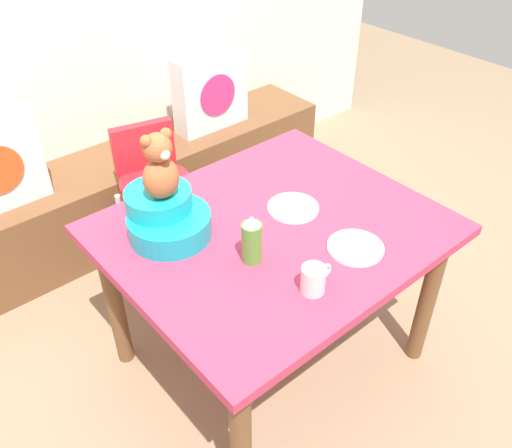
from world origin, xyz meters
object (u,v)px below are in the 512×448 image
object	(u,v)px
dining_table	(273,247)
ketchup_bottle	(252,240)
dinner_plate_far	(293,208)
teddy_bear	(160,167)
pillow_floral_right	(210,91)
dinner_plate_near	(355,248)
infant_seat_teal	(166,217)
coffee_mug	(314,279)
highchair	(155,186)
book_stack	(147,141)

from	to	relation	value
dining_table	ketchup_bottle	bearing A→B (deg)	-153.00
dining_table	dinner_plate_far	size ratio (longest dim) A/B	5.91
teddy_bear	dinner_plate_far	xyz separation A→B (m)	(0.45, -0.19, -0.27)
pillow_floral_right	dinner_plate_far	world-z (taller)	pillow_floral_right
dining_table	dinner_plate_near	distance (m)	0.33
dinner_plate_near	dinner_plate_far	distance (m)	0.32
infant_seat_teal	coffee_mug	bearing A→B (deg)	-71.02
highchair	coffee_mug	distance (m)	1.19
infant_seat_teal	teddy_bear	distance (m)	0.21
teddy_bear	coffee_mug	bearing A→B (deg)	-71.00
dining_table	dinner_plate_near	xyz separation A→B (m)	(0.13, -0.29, 0.11)
book_stack	teddy_bear	bearing A→B (deg)	-116.13
pillow_floral_right	dinner_plate_near	size ratio (longest dim) A/B	2.20
pillow_floral_right	ketchup_bottle	bearing A→B (deg)	-121.19
highchair	infant_seat_teal	distance (m)	0.72
book_stack	highchair	world-z (taller)	highchair
book_stack	dinner_plate_near	distance (m)	1.56
book_stack	coffee_mug	size ratio (longest dim) A/B	1.67
infant_seat_teal	teddy_bear	bearing A→B (deg)	-90.00
book_stack	ketchup_bottle	size ratio (longest dim) A/B	1.08
ketchup_bottle	dinner_plate_near	bearing A→B (deg)	-31.55
highchair	teddy_bear	distance (m)	0.83
ketchup_bottle	dinner_plate_far	xyz separation A→B (m)	(0.31, 0.12, -0.08)
pillow_floral_right	teddy_bear	xyz separation A→B (m)	(-0.94, -1.01, 0.34)
book_stack	teddy_bear	size ratio (longest dim) A/B	0.80
coffee_mug	dinner_plate_far	bearing A→B (deg)	54.76
ketchup_bottle	teddy_bear	bearing A→B (deg)	113.54
coffee_mug	dinner_plate_near	size ratio (longest dim) A/B	0.60
pillow_floral_right	dinner_plate_far	size ratio (longest dim) A/B	2.20
book_stack	dining_table	world-z (taller)	dining_table
dinner_plate_far	infant_seat_teal	bearing A→B (deg)	156.84
infant_seat_teal	dinner_plate_near	size ratio (longest dim) A/B	1.65
pillow_floral_right	dinner_plate_far	bearing A→B (deg)	-112.22
book_stack	coffee_mug	xyz separation A→B (m)	(-0.32, -1.59, 0.29)
infant_seat_teal	dinner_plate_far	xyz separation A→B (m)	(0.45, -0.19, -0.07)
pillow_floral_right	dinner_plate_near	xyz separation A→B (m)	(-0.49, -1.52, 0.07)
infant_seat_teal	ketchup_bottle	distance (m)	0.34
dining_table	dinner_plate_far	bearing A→B (deg)	13.03
highchair	dinner_plate_near	world-z (taller)	highchair
dining_table	teddy_bear	bearing A→B (deg)	145.38
dining_table	coffee_mug	bearing A→B (deg)	-111.08
dining_table	teddy_bear	distance (m)	0.54
pillow_floral_right	teddy_bear	bearing A→B (deg)	-132.87
dining_table	coffee_mug	distance (m)	0.39
infant_seat_teal	ketchup_bottle	bearing A→B (deg)	-66.50
dinner_plate_near	ketchup_bottle	bearing A→B (deg)	148.45
book_stack	dinner_plate_far	xyz separation A→B (m)	(-0.06, -1.22, 0.24)
pillow_floral_right	coffee_mug	world-z (taller)	pillow_floral_right
dining_table	infant_seat_teal	distance (m)	0.43
infant_seat_teal	dinner_plate_near	xyz separation A→B (m)	(0.45, -0.51, -0.07)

